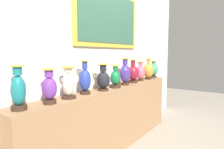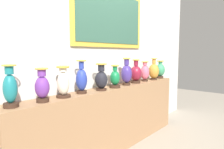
{
  "view_description": "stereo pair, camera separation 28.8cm",
  "coord_description": "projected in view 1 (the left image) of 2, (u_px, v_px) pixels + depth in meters",
  "views": [
    {
      "loc": [
        -2.35,
        -1.64,
        1.43
      ],
      "look_at": [
        0.0,
        0.0,
        1.13
      ],
      "focal_mm": 32.49,
      "sensor_mm": 36.0,
      "label": 1
    },
    {
      "loc": [
        -2.18,
        -1.86,
        1.43
      ],
      "look_at": [
        0.0,
        0.0,
        1.13
      ],
      "focal_mm": 32.49,
      "sensor_mm": 36.0,
      "label": 2
    }
  ],
  "objects": [
    {
      "name": "display_shelf",
      "position": [
        112.0,
        119.0,
        2.95
      ],
      "size": [
        3.13,
        0.31,
        0.94
      ],
      "primitive_type": "cube",
      "color": "#99704C",
      "rests_on": "ground_plane"
    },
    {
      "name": "back_wall",
      "position": [
        100.0,
        42.0,
        2.95
      ],
      "size": [
        5.46,
        0.14,
        3.17
      ],
      "color": "silver",
      "rests_on": "ground_plane"
    },
    {
      "name": "vase_teal",
      "position": [
        18.0,
        90.0,
        1.72
      ],
      "size": [
        0.13,
        0.13,
        0.39
      ],
      "color": "#382319",
      "rests_on": "display_shelf"
    },
    {
      "name": "vase_violet",
      "position": [
        49.0,
        88.0,
        1.95
      ],
      "size": [
        0.14,
        0.14,
        0.34
      ],
      "color": "#382319",
      "rests_on": "display_shelf"
    },
    {
      "name": "vase_ivory",
      "position": [
        68.0,
        83.0,
        2.18
      ],
      "size": [
        0.16,
        0.16,
        0.35
      ],
      "color": "#382319",
      "rests_on": "display_shelf"
    },
    {
      "name": "vase_cobalt",
      "position": [
        85.0,
        80.0,
        2.41
      ],
      "size": [
        0.14,
        0.14,
        0.41
      ],
      "color": "#382319",
      "rests_on": "display_shelf"
    },
    {
      "name": "vase_onyx",
      "position": [
        103.0,
        79.0,
        2.63
      ],
      "size": [
        0.16,
        0.16,
        0.36
      ],
      "color": "#382319",
      "rests_on": "display_shelf"
    },
    {
      "name": "vase_emerald",
      "position": [
        115.0,
        78.0,
        2.85
      ],
      "size": [
        0.15,
        0.15,
        0.32
      ],
      "color": "#382319",
      "rests_on": "display_shelf"
    },
    {
      "name": "vase_indigo",
      "position": [
        125.0,
        73.0,
        3.09
      ],
      "size": [
        0.17,
        0.17,
        0.42
      ],
      "color": "#382319",
      "rests_on": "display_shelf"
    },
    {
      "name": "vase_burgundy",
      "position": [
        133.0,
        73.0,
        3.33
      ],
      "size": [
        0.19,
        0.19,
        0.39
      ],
      "color": "#382319",
      "rests_on": "display_shelf"
    },
    {
      "name": "vase_rose",
      "position": [
        141.0,
        72.0,
        3.57
      ],
      "size": [
        0.15,
        0.15,
        0.35
      ],
      "color": "#382319",
      "rests_on": "display_shelf"
    },
    {
      "name": "vase_ochre",
      "position": [
        148.0,
        71.0,
        3.77
      ],
      "size": [
        0.19,
        0.19,
        0.4
      ],
      "color": "#382319",
      "rests_on": "display_shelf"
    },
    {
      "name": "vase_jade",
      "position": [
        154.0,
        69.0,
        4.02
      ],
      "size": [
        0.18,
        0.18,
        0.35
      ],
      "color": "#382319",
      "rests_on": "display_shelf"
    }
  ]
}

